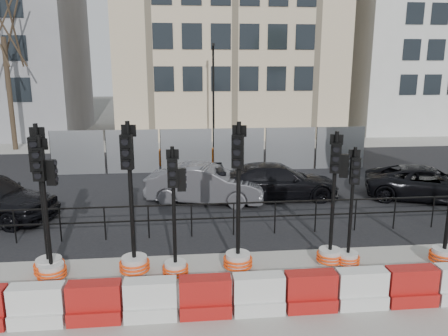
{
  "coord_description": "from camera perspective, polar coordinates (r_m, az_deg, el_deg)",
  "views": [
    {
      "loc": [
        -1.46,
        -10.48,
        4.79
      ],
      "look_at": [
        -0.1,
        3.0,
        1.58
      ],
      "focal_mm": 35.0,
      "sensor_mm": 36.0,
      "label": 1
    }
  ],
  "objects": [
    {
      "name": "car_b",
      "position": [
        15.47,
        -2.42,
        -2.1
      ],
      "size": [
        3.37,
        4.82,
        1.37
      ],
      "primitive_type": "imported",
      "rotation": [
        0.0,
        0.0,
        1.33
      ],
      "color": "#4D4D52",
      "rests_on": "ground"
    },
    {
      "name": "sidewalk_near",
      "position": [
        9.0,
        4.7,
        -18.83
      ],
      "size": [
        40.0,
        6.0,
        0.02
      ],
      "primitive_type": "cube",
      "color": "gray",
      "rests_on": "ground"
    },
    {
      "name": "traffic_signal_c",
      "position": [
        10.43,
        -11.76,
        -9.79
      ],
      "size": [
        0.71,
        0.71,
        3.61
      ],
      "rotation": [
        0.0,
        0.0,
        -0.19
      ],
      "color": "silver",
      "rests_on": "ground"
    },
    {
      "name": "traffic_signal_h",
      "position": [
        12.0,
        27.03,
        -8.06
      ],
      "size": [
        0.68,
        0.68,
        3.47
      ],
      "rotation": [
        0.0,
        0.0,
        -0.1
      ],
      "color": "silver",
      "rests_on": "ground"
    },
    {
      "name": "sidewalk_far",
      "position": [
        26.95,
        -2.58,
        3.07
      ],
      "size": [
        40.0,
        4.0,
        0.02
      ],
      "primitive_type": "cube",
      "color": "gray",
      "rests_on": "ground"
    },
    {
      "name": "road",
      "position": [
        18.18,
        -0.97,
        -1.92
      ],
      "size": [
        40.0,
        14.0,
        0.03
      ],
      "primitive_type": "cube",
      "color": "black",
      "rests_on": "ground"
    },
    {
      "name": "traffic_signal_e",
      "position": [
        10.43,
        1.83,
        -9.56
      ],
      "size": [
        0.7,
        0.7,
        3.57
      ],
      "rotation": [
        0.0,
        0.0,
        -0.3
      ],
      "color": "silver",
      "rests_on": "ground"
    },
    {
      "name": "ground",
      "position": [
        11.62,
        1.99,
        -11.05
      ],
      "size": [
        120.0,
        120.0,
        0.0
      ],
      "primitive_type": "plane",
      "color": "#51514C",
      "rests_on": "ground"
    },
    {
      "name": "traffic_signal_b",
      "position": [
        10.66,
        -21.81,
        -9.67
      ],
      "size": [
        0.66,
        0.66,
        3.35
      ],
      "rotation": [
        0.0,
        0.0,
        -0.12
      ],
      "color": "silver",
      "rests_on": "ground"
    },
    {
      "name": "traffic_signal_d",
      "position": [
        10.17,
        -6.37,
        -10.29
      ],
      "size": [
        0.61,
        0.61,
        3.07
      ],
      "rotation": [
        0.0,
        0.0,
        -0.03
      ],
      "color": "silver",
      "rests_on": "ground"
    },
    {
      "name": "tree_bare_far",
      "position": [
        27.74,
        -26.97,
        15.77
      ],
      "size": [
        2.0,
        2.0,
        9.0
      ],
      "color": "#473828",
      "rests_on": "ground"
    },
    {
      "name": "barrier_row",
      "position": [
        8.98,
        4.51,
        -16.23
      ],
      "size": [
        15.7,
        0.5,
        0.8
      ],
      "color": "#B4220E",
      "rests_on": "ground"
    },
    {
      "name": "kerb_railing",
      "position": [
        12.47,
        1.27,
        -5.91
      ],
      "size": [
        18.0,
        0.04,
        1.0
      ],
      "color": "black",
      "rests_on": "ground"
    },
    {
      "name": "car_c",
      "position": [
        16.03,
        6.93,
        -1.75
      ],
      "size": [
        1.87,
        4.52,
        1.31
      ],
      "primitive_type": "imported",
      "rotation": [
        0.0,
        0.0,
        1.58
      ],
      "color": "black",
      "rests_on": "ground"
    },
    {
      "name": "traffic_signal_f",
      "position": [
        10.99,
        13.86,
        -8.44
      ],
      "size": [
        0.65,
        0.65,
        3.31
      ],
      "rotation": [
        0.0,
        0.0,
        -0.33
      ],
      "color": "silver",
      "rests_on": "ground"
    },
    {
      "name": "building_cream",
      "position": [
        32.92,
        0.33,
        20.65
      ],
      "size": [
        15.0,
        10.06,
        18.0
      ],
      "color": "#C2AF8E",
      "rests_on": "ground"
    },
    {
      "name": "traffic_signal_g",
      "position": [
        11.09,
        16.0,
        -9.37
      ],
      "size": [
        0.58,
        0.58,
        2.96
      ],
      "rotation": [
        0.0,
        0.0,
        -0.15
      ],
      "color": "silver",
      "rests_on": "ground"
    },
    {
      "name": "traffic_signal_a",
      "position": [
        10.92,
        -22.1,
        -9.5
      ],
      "size": [
        0.7,
        0.7,
        3.57
      ],
      "rotation": [
        0.0,
        0.0,
        -0.03
      ],
      "color": "silver",
      "rests_on": "ground"
    },
    {
      "name": "heras_fencing",
      "position": [
        20.86,
        -0.09,
        1.87
      ],
      "size": [
        14.33,
        1.72,
        2.0
      ],
      "color": "gray",
      "rests_on": "ground"
    },
    {
      "name": "building_white",
      "position": [
        37.49,
        24.92,
        17.04
      ],
      "size": [
        12.0,
        9.06,
        16.0
      ],
      "color": "silver",
      "rests_on": "ground"
    },
    {
      "name": "car_d",
      "position": [
        17.45,
        25.11,
        -1.85
      ],
      "size": [
        4.92,
        5.71,
        1.22
      ],
      "primitive_type": "imported",
      "rotation": [
        0.0,
        0.0,
        1.21
      ],
      "color": "black",
      "rests_on": "ground"
    },
    {
      "name": "lamp_post_far",
      "position": [
        25.59,
        -1.39,
        9.79
      ],
      "size": [
        0.12,
        0.56,
        6.0
      ],
      "color": "black",
      "rests_on": "ground"
    }
  ]
}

